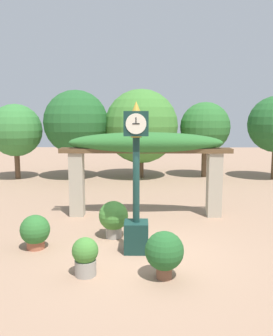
# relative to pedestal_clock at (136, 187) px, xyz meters

# --- Properties ---
(ground_plane) EXTENTS (60.00, 60.00, 0.00)m
(ground_plane) POSITION_rel_pedestal_clock_xyz_m (0.26, -0.14, -1.65)
(ground_plane) COLOR #9E7A60
(pedestal_clock) EXTENTS (0.59, 0.62, 3.69)m
(pedestal_clock) POSITION_rel_pedestal_clock_xyz_m (0.00, 0.00, 0.00)
(pedestal_clock) COLOR #14332D
(pedestal_clock) RESTS_ON ground
(pergola) EXTENTS (5.66, 1.06, 2.82)m
(pergola) POSITION_rel_pedestal_clock_xyz_m (0.26, 3.21, 0.56)
(pergola) COLOR #A89E89
(pergola) RESTS_ON ground
(potted_plant_near_left) EXTENTS (0.56, 0.56, 0.83)m
(potted_plant_near_left) POSITION_rel_pedestal_clock_xyz_m (-1.05, -1.36, -1.21)
(potted_plant_near_left) COLOR gray
(potted_plant_near_left) RESTS_ON ground
(potted_plant_near_right) EXTENTS (0.81, 0.81, 1.03)m
(potted_plant_near_right) POSITION_rel_pedestal_clock_xyz_m (-0.64, 1.03, -1.07)
(potted_plant_near_right) COLOR gray
(potted_plant_near_right) RESTS_ON ground
(potted_plant_far_left) EXTENTS (0.75, 0.75, 0.87)m
(potted_plant_far_left) POSITION_rel_pedestal_clock_xyz_m (-2.56, 0.15, -1.18)
(potted_plant_far_left) COLOR #9E563D
(potted_plant_far_left) RESTS_ON ground
(potted_plant_far_right) EXTENTS (0.81, 0.81, 1.00)m
(potted_plant_far_right) POSITION_rel_pedestal_clock_xyz_m (0.60, -1.48, -1.07)
(potted_plant_far_right) COLOR brown
(potted_plant_far_right) RESTS_ON ground
(tree_line) EXTENTS (16.63, 4.03, 4.79)m
(tree_line) POSITION_rel_pedestal_clock_xyz_m (-0.04, 10.66, 1.18)
(tree_line) COLOR brown
(tree_line) RESTS_ON ground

